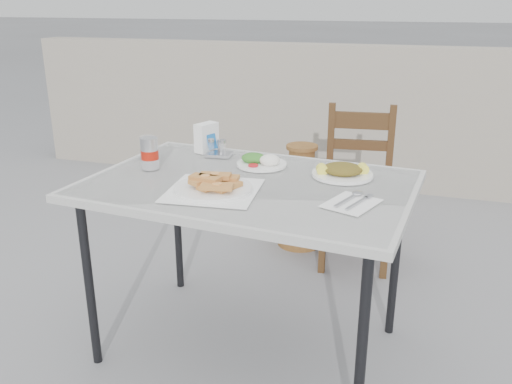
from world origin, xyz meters
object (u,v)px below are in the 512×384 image
(soda_can, at_px, (150,153))
(condiment_caddy, at_px, (219,150))
(salad_rice_plate, at_px, (261,161))
(cola_glass, at_px, (148,149))
(terracotta_urn, at_px, (301,199))
(chair, at_px, (358,184))
(salad_chopped_plate, at_px, (342,171))
(cafe_table, at_px, (249,194))
(pide_plate, at_px, (213,183))
(napkin_holder, at_px, (207,137))

(soda_can, bearing_deg, condiment_caddy, 52.91)
(salad_rice_plate, bearing_deg, condiment_caddy, 159.09)
(cola_glass, distance_m, terracotta_urn, 1.27)
(condiment_caddy, bearing_deg, chair, 51.36)
(salad_rice_plate, distance_m, cola_glass, 0.56)
(cola_glass, relative_size, terracotta_urn, 0.16)
(salad_rice_plate, relative_size, salad_chopped_plate, 0.87)
(cafe_table, relative_size, condiment_caddy, 11.01)
(salad_rice_plate, bearing_deg, terracotta_urn, 91.12)
(cafe_table, distance_m, pide_plate, 0.21)
(cola_glass, distance_m, chair, 1.33)
(pide_plate, distance_m, soda_can, 0.43)
(cafe_table, distance_m, soda_can, 0.50)
(salad_rice_plate, xyz_separation_m, napkin_holder, (-0.33, 0.15, 0.05))
(cafe_table, xyz_separation_m, salad_rice_plate, (-0.02, 0.23, 0.08))
(soda_can, relative_size, chair, 0.15)
(salad_chopped_plate, relative_size, condiment_caddy, 2.03)
(terracotta_urn, bearing_deg, pide_plate, -92.69)
(condiment_caddy, bearing_deg, napkin_holder, 146.11)
(pide_plate, bearing_deg, condiment_caddy, 108.56)
(pide_plate, distance_m, terracotta_urn, 1.46)
(cola_glass, xyz_separation_m, napkin_holder, (0.23, 0.20, 0.03))
(salad_chopped_plate, bearing_deg, terracotta_urn, 111.90)
(pide_plate, relative_size, soda_can, 2.71)
(salad_rice_plate, distance_m, soda_can, 0.51)
(pide_plate, distance_m, salad_rice_plate, 0.40)
(pide_plate, distance_m, chair, 1.37)
(pide_plate, xyz_separation_m, soda_can, (-0.38, 0.20, 0.04))
(salad_chopped_plate, height_order, condiment_caddy, condiment_caddy)
(pide_plate, relative_size, napkin_holder, 2.69)
(cafe_table, height_order, napkin_holder, napkin_holder)
(cafe_table, bearing_deg, cola_glass, 162.13)
(terracotta_urn, bearing_deg, cola_glass, -118.35)
(terracotta_urn, bearing_deg, salad_chopped_plate, -68.10)
(salad_chopped_plate, bearing_deg, napkin_holder, 164.55)
(napkin_holder, xyz_separation_m, chair, (0.69, 0.69, -0.40))
(condiment_caddy, relative_size, terracotta_urn, 0.19)
(napkin_holder, distance_m, condiment_caddy, 0.11)
(pide_plate, bearing_deg, napkin_holder, 114.70)
(condiment_caddy, distance_m, chair, 1.03)
(cafe_table, distance_m, salad_chopped_plate, 0.42)
(salad_rice_plate, relative_size, chair, 0.24)
(chair, bearing_deg, cafe_table, -113.83)
(napkin_holder, bearing_deg, salad_rice_plate, -3.19)
(condiment_caddy, bearing_deg, salad_rice_plate, -20.91)
(cola_glass, height_order, terracotta_urn, cola_glass)
(soda_can, bearing_deg, salad_chopped_plate, 10.11)
(soda_can, xyz_separation_m, napkin_holder, (0.13, 0.35, 0.00))
(soda_can, distance_m, condiment_caddy, 0.37)
(salad_chopped_plate, bearing_deg, chair, 91.82)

